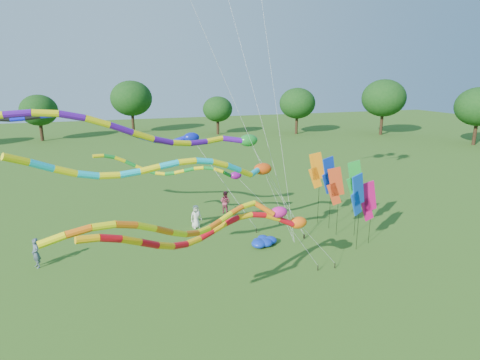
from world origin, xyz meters
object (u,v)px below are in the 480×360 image
object	(u,v)px
person_a	(196,217)
person_b	(36,253)
tube_kite_red	(235,228)
person_c	(225,202)
blue_nylon_heap	(262,241)
tube_kite_orange	(216,220)

from	to	relation	value
person_a	person_b	size ratio (longest dim) A/B	0.97
tube_kite_red	person_c	distance (m)	13.15
blue_nylon_heap	person_b	world-z (taller)	person_b
blue_nylon_heap	person_c	bearing A→B (deg)	94.04
tube_kite_red	tube_kite_orange	distance (m)	1.43
tube_kite_orange	blue_nylon_heap	size ratio (longest dim) A/B	7.69
tube_kite_red	person_b	size ratio (longest dim) A/B	7.31
blue_nylon_heap	person_b	size ratio (longest dim) A/B	0.94
blue_nylon_heap	tube_kite_orange	bearing A→B (deg)	-124.51
tube_kite_red	person_c	size ratio (longest dim) A/B	7.05
person_c	tube_kite_orange	bearing A→B (deg)	120.48
person_b	person_c	bearing A→B (deg)	83.32
person_a	person_b	xyz separation A→B (m)	(-9.33, -2.89, 0.03)
tube_kite_orange	person_c	bearing A→B (deg)	47.97
blue_nylon_heap	person_a	size ratio (longest dim) A/B	0.97
tube_kite_orange	person_c	xyz separation A→B (m)	(4.28, 13.07, -3.76)
tube_kite_red	tube_kite_orange	size ratio (longest dim) A/B	1.01
tube_kite_orange	person_b	xyz separation A→B (m)	(-7.76, 8.00, -3.79)
tube_kite_red	blue_nylon_heap	size ratio (longest dim) A/B	7.79
person_c	person_b	bearing A→B (deg)	71.43
tube_kite_red	person_a	distance (m)	10.67
blue_nylon_heap	person_a	distance (m)	5.14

